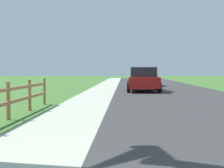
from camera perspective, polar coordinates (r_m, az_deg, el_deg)
name	(u,v)px	position (r m, az deg, el deg)	size (l,w,h in m)	color
ground_plane	(117,88)	(26.65, 0.79, -0.64)	(120.00, 120.00, 0.00)	#3E6B2C
road_asphalt	(159,87)	(28.79, 7.86, -0.43)	(7.00, 66.00, 0.01)	#343434
curb_concrete	(82,86)	(28.86, -5.09, -0.41)	(6.00, 66.00, 0.01)	#AFB59F
grass_verge	(64,86)	(29.09, -8.02, -0.40)	(5.00, 66.00, 0.00)	#3E6B2C
parked_suv_red	(143,80)	(22.24, 5.25, 0.72)	(2.15, 4.91, 1.56)	maroon
parked_car_blue	(145,77)	(30.35, 5.54, 1.16)	(2.10, 4.63, 1.53)	navy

